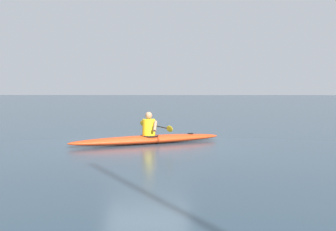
# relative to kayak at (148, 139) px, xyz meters

# --- Properties ---
(ground_plane) EXTENTS (160.00, 160.00, 0.00)m
(ground_plane) POSITION_rel_kayak_xyz_m (0.02, 0.03, -0.12)
(ground_plane) COLOR #283D4C
(kayak) EXTENTS (4.56, 2.67, 0.25)m
(kayak) POSITION_rel_kayak_xyz_m (0.00, 0.00, 0.00)
(kayak) COLOR red
(kayak) RESTS_ON ground
(kayaker) EXTENTS (1.12, 2.23, 0.70)m
(kayaker) POSITION_rel_kayak_xyz_m (-0.05, -0.02, 0.40)
(kayaker) COLOR yellow
(kayaker) RESTS_ON kayak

